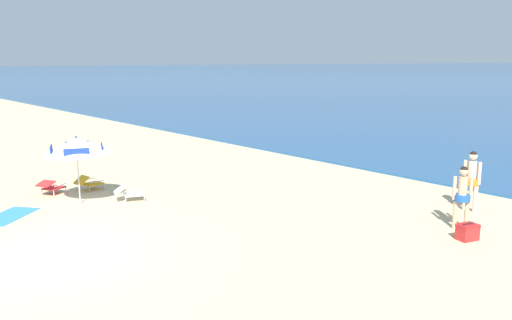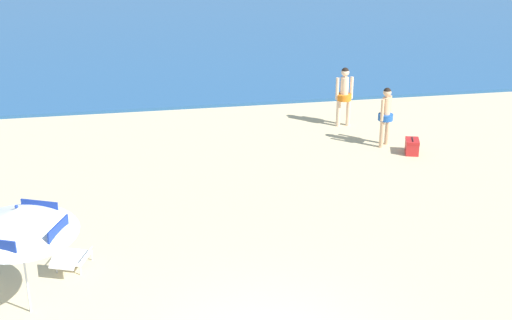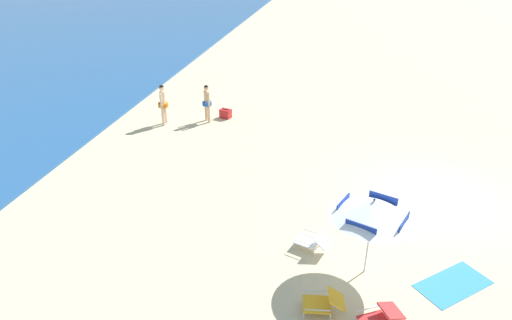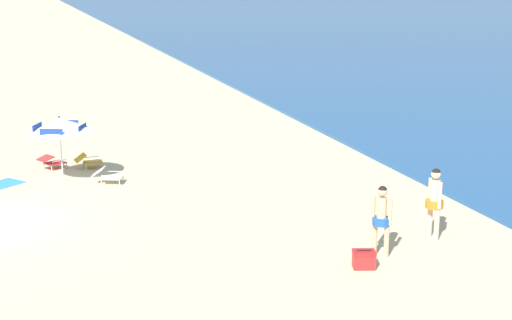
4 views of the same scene
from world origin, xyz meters
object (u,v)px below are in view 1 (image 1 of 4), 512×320
person_standing_beside (462,193)px  beach_umbrella_striped_main (77,146)px  beach_towel (9,216)px  person_standing_near_shore (472,177)px  lounge_chair_beside_umbrella (51,186)px  lounge_chair_facing_sea (89,182)px  lounge_chair_under_umbrella (129,193)px  cooler_box (467,232)px

person_standing_beside → beach_umbrella_striped_main: bearing=-142.9°
person_standing_beside → beach_towel: (-8.84, -8.71, -0.96)m
person_standing_near_shore → person_standing_beside: 1.89m
beach_towel → lounge_chair_beside_umbrella: bearing=133.1°
lounge_chair_facing_sea → person_standing_near_shore: (9.62, 7.49, 0.76)m
person_standing_beside → beach_towel: size_ratio=0.93×
lounge_chair_under_umbrella → person_standing_beside: person_standing_beside is taller
cooler_box → beach_towel: size_ratio=0.32×
beach_umbrella_striped_main → lounge_chair_facing_sea: beach_umbrella_striped_main is taller
lounge_chair_under_umbrella → lounge_chair_facing_sea: (-2.14, -0.40, 0.00)m
lounge_chair_facing_sea → person_standing_beside: (10.29, 5.72, 0.70)m
beach_umbrella_striped_main → cooler_box: bearing=32.6°
beach_towel → cooler_box: bearing=40.5°
lounge_chair_facing_sea → lounge_chair_beside_umbrella: bearing=-100.8°
lounge_chair_beside_umbrella → lounge_chair_facing_sea: (0.23, 1.19, -0.01)m
beach_umbrella_striped_main → beach_towel: size_ratio=1.50×
cooler_box → beach_umbrella_striped_main: bearing=-147.4°
beach_umbrella_striped_main → person_standing_near_shore: size_ratio=1.52×
person_standing_beside → beach_towel: 12.45m
beach_umbrella_striped_main → person_standing_near_shore: bearing=46.0°
person_standing_beside → cooler_box: person_standing_beside is taller
lounge_chair_facing_sea → cooler_box: 11.97m
beach_umbrella_striped_main → person_standing_near_shore: 11.71m
lounge_chair_beside_umbrella → cooler_box: size_ratio=1.75×
lounge_chair_beside_umbrella → person_standing_beside: size_ratio=0.60×
person_standing_beside → lounge_chair_beside_umbrella: bearing=-146.7°
person_standing_near_shore → lounge_chair_under_umbrella: bearing=-136.5°
person_standing_near_shore → beach_towel: (-8.17, -10.47, -1.02)m
person_standing_near_shore → beach_towel: person_standing_near_shore is taller
lounge_chair_beside_umbrella → cooler_box: 12.71m
lounge_chair_beside_umbrella → person_standing_beside: person_standing_beside is taller
lounge_chair_under_umbrella → lounge_chair_beside_umbrella: bearing=-146.0°
lounge_chair_beside_umbrella → person_standing_near_shore: person_standing_near_shore is taller
cooler_box → beach_towel: bearing=-139.5°
lounge_chair_beside_umbrella → beach_towel: size_ratio=0.56×
person_standing_beside → lounge_chair_facing_sea: bearing=-150.9°
beach_umbrella_striped_main → person_standing_near_shore: beach_umbrella_striped_main is taller
lounge_chair_beside_umbrella → person_standing_near_shore: bearing=41.4°
lounge_chair_beside_umbrella → lounge_chair_under_umbrella: bearing=34.0°
cooler_box → lounge_chair_under_umbrella: bearing=-151.9°
lounge_chair_facing_sea → person_standing_near_shore: size_ratio=0.54×
lounge_chair_beside_umbrella → person_standing_beside: 12.61m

